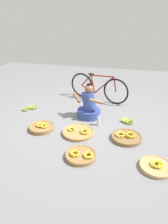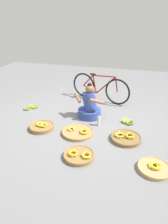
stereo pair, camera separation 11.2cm
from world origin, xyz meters
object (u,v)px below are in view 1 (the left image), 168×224
Objects in this scene: loose_bananas_mid_right at (127,121)px; water_bottle at (99,120)px; vendor_woman_front at (89,106)px; banana_basket_back_center at (156,166)px; banana_basket_near_vendor at (42,127)px; banana_basket_front_center at (78,132)px; banana_basket_back_right at (126,137)px; loose_bananas_front_left at (30,108)px; bicycle_leaning at (98,88)px; banana_basket_near_bicycle at (81,155)px.

loose_bananas_mid_right is 0.65m from water_bottle.
vendor_woman_front is 1.58× the size of banana_basket_back_center.
banana_basket_near_vendor reaches higher than loose_bananas_mid_right.
banana_basket_back_right is at bearing 2.59° from banana_basket_front_center.
banana_basket_back_right reaches higher than banana_basket_front_center.
vendor_woman_front is 1.53m from loose_bananas_front_left.
water_bottle is (0.28, -1.38, -0.24)m from bicycle_leaning.
loose_bananas_mid_right is at bearing 38.42° from banana_basket_front_center.
banana_basket_front_center is at bearing 154.73° from banana_basket_back_center.
loose_bananas_front_left is (-2.42, 0.78, -0.02)m from banana_basket_back_right.
banana_basket_front_center is at bearing -28.92° from loose_bananas_front_left.
banana_basket_back_center is at bearing -27.16° from loose_bananas_front_left.
banana_basket_near_vendor reaches higher than banana_basket_front_center.
loose_bananas_mid_right is (-0.03, 0.67, -0.01)m from banana_basket_back_right.
loose_bananas_front_left is at bearing 177.53° from loose_bananas_mid_right.
water_bottle reaches higher than banana_basket_near_vendor.
banana_basket_front_center is at bearing -177.41° from banana_basket_back_right.
banana_basket_back_center is 1.58m from water_bottle.
banana_basket_near_vendor is 2.03× the size of water_bottle.
bicycle_leaning is 3.29× the size of banana_basket_near_vendor.
bicycle_leaning is at bearing 33.25° from loose_bananas_front_left.
banana_basket_near_bicycle is 1.56m from loose_bananas_mid_right.
vendor_woman_front is 1.56× the size of banana_basket_near_bicycle.
bicycle_leaning reaches higher than banana_basket_front_center.
loose_bananas_mid_right is (0.90, 0.72, -0.00)m from banana_basket_front_center.
banana_basket_near_vendor is at bearing -113.71° from bicycle_leaning.
banana_basket_near_vendor is at bearing 146.22° from banana_basket_near_bicycle.
water_bottle is at bearing 23.03° from banana_basket_near_vendor.
banana_basket_back_right reaches higher than banana_basket_back_center.
water_bottle is (1.81, -0.38, 0.09)m from loose_bananas_front_left.
bicycle_leaning is at bearing 127.92° from loose_bananas_mid_right.
water_bottle is at bearing -11.87° from loose_bananas_front_left.
vendor_woman_front is 1.16m from banana_basket_near_vendor.
banana_basket_near_vendor is (-0.80, -0.81, -0.21)m from vendor_woman_front.
banana_basket_back_right is (0.91, -0.74, -0.21)m from vendor_woman_front.
banana_basket_near_vendor reaches higher than banana_basket_near_bicycle.
bicycle_leaning is 2.04m from banana_basket_near_vendor.
loose_bananas_mid_right is at bearing -2.47° from loose_bananas_front_left.
banana_basket_back_center is 1.19m from banana_basket_near_bicycle.
vendor_woman_front is 2.22× the size of loose_bananas_front_left.
banana_basket_back_right is (0.94, 0.04, 0.01)m from banana_basket_front_center.
banana_basket_back_center reaches higher than loose_bananas_front_left.
banana_basket_front_center is 1.69m from loose_bananas_front_left.
loose_bananas_front_left is at bearing 130.25° from banana_basket_near_vendor.
banana_basket_back_center is 2.06× the size of water_bottle.
banana_basket_front_center is (-0.03, -0.78, -0.22)m from vendor_woman_front.
banana_basket_near_bicycle is (0.21, -1.49, -0.22)m from vendor_woman_front.
loose_bananas_mid_right is at bearing 65.10° from banana_basket_near_bicycle.
banana_basket_back_center is at bearing -25.27° from banana_basket_front_center.
bicycle_leaning is at bearing 101.58° from water_bottle.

